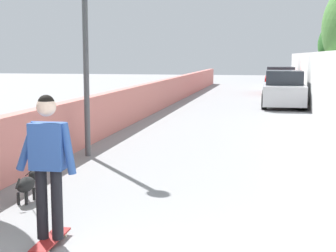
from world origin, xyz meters
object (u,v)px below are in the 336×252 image
(lamp_post, at_px, (85,20))
(person_skateboarder, at_px, (48,156))
(car_near, at_px, (284,90))
(car_far, at_px, (280,81))
(skateboard, at_px, (51,240))
(dog, at_px, (27,184))

(lamp_post, bearing_deg, person_skateboarder, -164.48)
(car_near, xyz_separation_m, car_far, (7.43, -0.00, 0.00))
(person_skateboarder, relative_size, car_near, 0.43)
(skateboard, height_order, dog, dog)
(lamp_post, height_order, car_far, lamp_post)
(dog, distance_m, car_near, 15.78)
(lamp_post, height_order, car_near, lamp_post)
(car_far, bearing_deg, car_near, 180.00)
(skateboard, bearing_deg, car_far, -7.14)
(person_skateboarder, relative_size, dog, 0.86)
(person_skateboarder, distance_m, car_far, 24.44)
(lamp_post, height_order, person_skateboarder, lamp_post)
(lamp_post, xyz_separation_m, dog, (-3.49, -0.33, -2.64))
(skateboard, height_order, car_near, car_near)
(lamp_post, distance_m, person_skateboarder, 5.60)
(dog, height_order, car_near, car_near)
(skateboard, distance_m, car_near, 17.10)
(skateboard, relative_size, dog, 0.42)
(skateboard, height_order, car_far, car_far)
(lamp_post, xyz_separation_m, skateboard, (-5.08, -1.41, -2.85))
(car_near, height_order, car_far, same)
(lamp_post, bearing_deg, car_far, -13.07)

